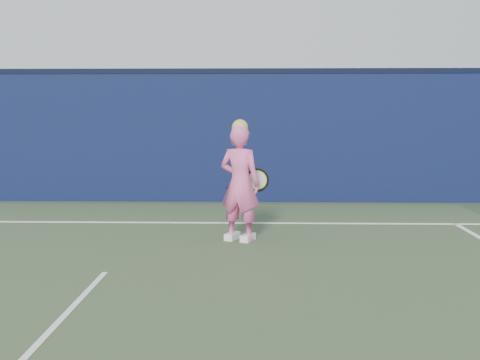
{
  "coord_description": "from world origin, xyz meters",
  "views": [
    {
      "loc": [
        1.66,
        -5.41,
        1.77
      ],
      "look_at": [
        1.44,
        2.73,
        0.84
      ],
      "focal_mm": 45.0,
      "sensor_mm": 36.0,
      "label": 1
    }
  ],
  "objects": [
    {
      "name": "court_lines",
      "position": [
        0.0,
        -0.33,
        0.01
      ],
      "size": [
        11.0,
        12.04,
        0.01
      ],
      "color": "white",
      "rests_on": "court_surface"
    },
    {
      "name": "backstop_wall",
      "position": [
        0.0,
        6.5,
        1.25
      ],
      "size": [
        24.0,
        0.4,
        2.5
      ],
      "primitive_type": "cube",
      "color": "#0B1A34",
      "rests_on": "ground"
    },
    {
      "name": "player",
      "position": [
        1.44,
        2.73,
        0.8
      ],
      "size": [
        0.68,
        0.58,
        1.67
      ],
      "rotation": [
        0.0,
        0.0,
        2.73
      ],
      "color": "#EB5B9B",
      "rests_on": "ground"
    },
    {
      "name": "wall_cap",
      "position": [
        0.0,
        6.5,
        2.55
      ],
      "size": [
        24.0,
        0.42,
        0.1
      ],
      "primitive_type": "cube",
      "color": "black",
      "rests_on": "backstop_wall"
    },
    {
      "name": "ground",
      "position": [
        0.0,
        0.0,
        0.0
      ],
      "size": [
        80.0,
        80.0,
        0.0
      ],
      "primitive_type": "plane",
      "color": "#2D4027",
      "rests_on": "ground"
    },
    {
      "name": "racket",
      "position": [
        1.64,
        3.16,
        0.79
      ],
      "size": [
        0.63,
        0.19,
        0.34
      ],
      "rotation": [
        0.0,
        0.0,
        -0.31
      ],
      "color": "black",
      "rests_on": "ground"
    }
  ]
}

